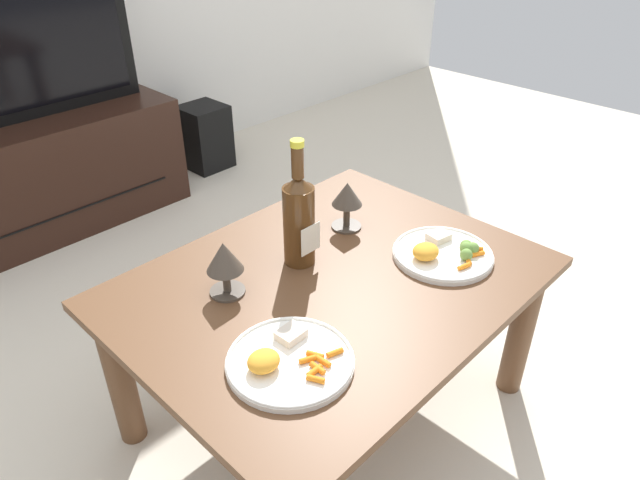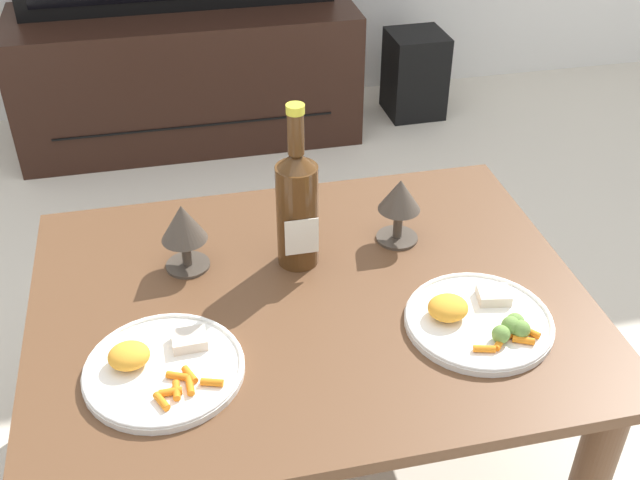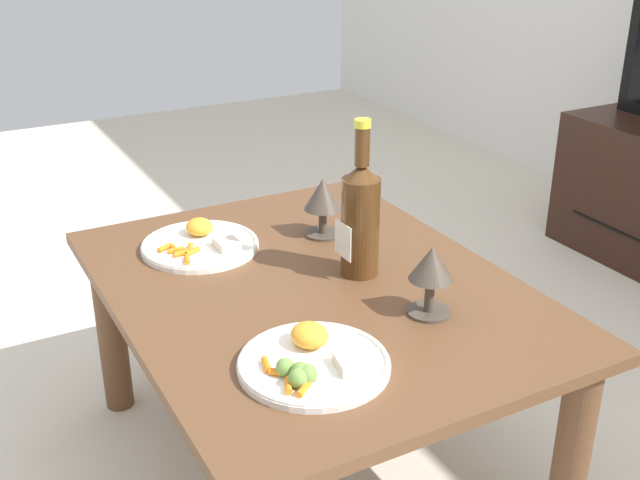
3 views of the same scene
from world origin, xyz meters
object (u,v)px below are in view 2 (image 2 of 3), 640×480
(floor_speaker, at_px, (415,74))
(dinner_plate_right, at_px, (479,319))
(goblet_left, at_px, (183,226))
(dinner_plate_left, at_px, (162,367))
(goblet_right, at_px, (400,200))
(tv_stand, at_px, (188,75))
(wine_bottle, at_px, (297,204))
(dining_table, at_px, (310,329))

(floor_speaker, distance_m, dinner_plate_right, 1.86)
(goblet_left, distance_m, dinner_plate_left, 0.30)
(goblet_left, xyz_separation_m, goblet_right, (0.43, 0.00, 0.00))
(floor_speaker, bearing_deg, tv_stand, 178.84)
(tv_stand, relative_size, dinner_plate_left, 4.64)
(wine_bottle, xyz_separation_m, dinner_plate_right, (0.27, -0.26, -0.12))
(goblet_left, bearing_deg, goblet_right, 0.00)
(tv_stand, xyz_separation_m, floor_speaker, (0.89, -0.00, -0.08))
(tv_stand, distance_m, floor_speaker, 0.89)
(dinner_plate_right, bearing_deg, floor_speaker, 74.50)
(wine_bottle, distance_m, goblet_left, 0.22)
(tv_stand, bearing_deg, floor_speaker, -0.11)
(wine_bottle, bearing_deg, dining_table, -89.43)
(floor_speaker, bearing_deg, dining_table, -116.27)
(goblet_right, bearing_deg, tv_stand, 102.73)
(wine_bottle, height_order, goblet_right, wine_bottle)
(dining_table, xyz_separation_m, goblet_right, (0.21, 0.14, 0.18))
(dining_table, height_order, goblet_left, goblet_left)
(wine_bottle, distance_m, goblet_right, 0.22)
(dinner_plate_left, xyz_separation_m, dinner_plate_right, (0.55, -0.00, 0.00))
(tv_stand, relative_size, goblet_right, 8.77)
(dining_table, relative_size, floor_speaker, 3.09)
(dining_table, relative_size, dinner_plate_left, 3.86)
(goblet_left, relative_size, goblet_right, 1.00)
(dining_table, distance_m, tv_stand, 1.63)
(tv_stand, height_order, dinner_plate_right, dinner_plate_right)
(goblet_right, distance_m, dinner_plate_right, 0.30)
(goblet_left, height_order, goblet_right, same)
(floor_speaker, relative_size, dinner_plate_right, 1.26)
(goblet_left, xyz_separation_m, dinner_plate_right, (0.49, -0.28, -0.08))
(dinner_plate_left, bearing_deg, goblet_right, 29.84)
(floor_speaker, height_order, dinner_plate_right, dinner_plate_right)
(tv_stand, xyz_separation_m, wine_bottle, (0.12, -1.51, 0.36))
(dining_table, height_order, wine_bottle, wine_bottle)
(dining_table, bearing_deg, dinner_plate_right, -27.65)
(dining_table, bearing_deg, goblet_right, 33.63)
(wine_bottle, bearing_deg, dinner_plate_right, -42.96)
(dining_table, relative_size, wine_bottle, 3.05)
(floor_speaker, bearing_deg, goblet_right, -111.49)
(dinner_plate_left, bearing_deg, goblet_left, 77.25)
(tv_stand, bearing_deg, goblet_right, -77.27)
(tv_stand, relative_size, dinner_plate_right, 4.68)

